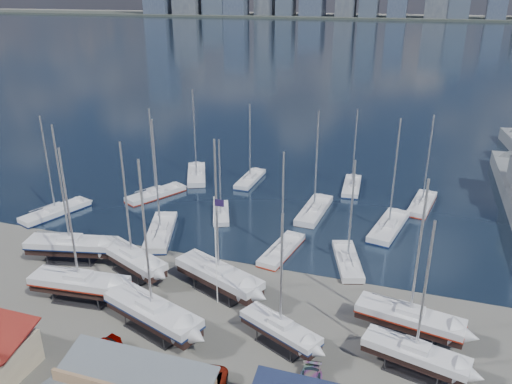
% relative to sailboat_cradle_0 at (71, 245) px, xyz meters
% --- Properties ---
extents(ground, '(1400.00, 1400.00, 0.00)m').
position_rel_sailboat_cradle_0_xyz_m(ground, '(19.72, -4.08, -2.13)').
color(ground, '#605E59').
rests_on(ground, ground).
extents(water, '(1400.00, 600.00, 0.40)m').
position_rel_sailboat_cradle_0_xyz_m(water, '(19.72, 305.92, -2.28)').
color(water, '#1A2D3D').
rests_on(water, ground).
extents(far_shore, '(1400.00, 80.00, 2.20)m').
position_rel_sailboat_cradle_0_xyz_m(far_shore, '(19.72, 565.92, -1.03)').
color(far_shore, '#2D332D').
rests_on(far_shore, ground).
extents(sailboat_cradle_0, '(11.05, 5.26, 17.12)m').
position_rel_sailboat_cradle_0_xyz_m(sailboat_cradle_0, '(0.00, 0.00, 0.00)').
color(sailboat_cradle_0, '#2D2D33').
rests_on(sailboat_cradle_0, ground).
extents(sailboat_cradle_1, '(10.82, 3.92, 17.04)m').
position_rel_sailboat_cradle_0_xyz_m(sailboat_cradle_1, '(6.25, -6.79, -0.00)').
color(sailboat_cradle_1, '#2D2D33').
rests_on(sailboat_cradle_1, ground).
extents(sailboat_cradle_2, '(10.11, 6.55, 16.07)m').
position_rel_sailboat_cradle_0_xyz_m(sailboat_cradle_2, '(8.73, -0.42, -0.05)').
color(sailboat_cradle_2, '#2D2D33').
rests_on(sailboat_cradle_2, ground).
extents(sailboat_cradle_3, '(11.39, 6.56, 17.63)m').
position_rel_sailboat_cradle_0_xyz_m(sailboat_cradle_3, '(16.15, -9.04, 0.03)').
color(sailboat_cradle_3, '#2D2D33').
rests_on(sailboat_cradle_3, ground).
extents(sailboat_cradle_4, '(11.09, 6.98, 17.46)m').
position_rel_sailboat_cradle_0_xyz_m(sailboat_cradle_4, '(19.66, -0.86, 0.02)').
color(sailboat_cradle_4, '#2D2D33').
rests_on(sailboat_cradle_4, ground).
extents(sailboat_cradle_5, '(8.50, 5.67, 13.62)m').
position_rel_sailboat_cradle_0_xyz_m(sailboat_cradle_5, '(28.38, -7.40, -0.18)').
color(sailboat_cradle_5, '#2D2D33').
rests_on(sailboat_cradle_5, ground).
extents(sailboat_cradle_6, '(10.36, 4.64, 16.17)m').
position_rel_sailboat_cradle_0_xyz_m(sailboat_cradle_6, '(39.61, -2.20, -0.05)').
color(sailboat_cradle_6, '#2D2D33').
rests_on(sailboat_cradle_6, ground).
extents(sailboat_cradle_7, '(9.23, 4.56, 14.62)m').
position_rel_sailboat_cradle_0_xyz_m(sailboat_cradle_7, '(40.28, -7.15, -0.12)').
color(sailboat_cradle_7, '#2D2D33').
rests_on(sailboat_cradle_7, ground).
extents(sailboat_moored_0, '(6.22, 10.77, 15.54)m').
position_rel_sailboat_cradle_0_xyz_m(sailboat_moored_0, '(-10.95, 10.60, -1.82)').
color(sailboat_moored_0, black).
rests_on(sailboat_moored_0, water).
extents(sailboat_moored_1, '(7.15, 10.20, 15.01)m').
position_rel_sailboat_cradle_0_xyz_m(sailboat_moored_1, '(-0.24, 21.36, -1.82)').
color(sailboat_moored_1, black).
rests_on(sailboat_moored_1, water).
extents(sailboat_moored_2, '(7.15, 11.09, 16.29)m').
position_rel_sailboat_cradle_0_xyz_m(sailboat_moored_2, '(2.29, 31.47, -1.81)').
color(sailboat_moored_2, black).
rests_on(sailboat_moored_2, water).
extents(sailboat_moored_3, '(6.70, 11.62, 16.77)m').
position_rel_sailboat_cradle_0_xyz_m(sailboat_moored_3, '(7.03, 9.38, -1.82)').
color(sailboat_moored_3, black).
rests_on(sailboat_moored_3, water).
extents(sailboat_moored_4, '(5.16, 8.31, 12.16)m').
position_rel_sailboat_cradle_0_xyz_m(sailboat_moored_4, '(12.37, 17.87, -1.80)').
color(sailboat_moored_4, black).
rests_on(sailboat_moored_4, water).
extents(sailboat_moored_5, '(2.84, 9.52, 14.16)m').
position_rel_sailboat_cradle_0_xyz_m(sailboat_moored_5, '(11.97, 32.41, -1.82)').
color(sailboat_moored_5, black).
rests_on(sailboat_moored_5, water).
extents(sailboat_moored_6, '(4.08, 9.65, 13.99)m').
position_rel_sailboat_cradle_0_xyz_m(sailboat_moored_6, '(23.85, 9.81, -1.82)').
color(sailboat_moored_6, black).
rests_on(sailboat_moored_6, water).
extents(sailboat_moored_7, '(3.74, 10.93, 16.23)m').
position_rel_sailboat_cradle_0_xyz_m(sailboat_moored_7, '(25.23, 22.86, -1.81)').
color(sailboat_moored_7, black).
rests_on(sailboat_moored_7, water).
extents(sailboat_moored_8, '(3.27, 9.62, 14.15)m').
position_rel_sailboat_cradle_0_xyz_m(sailboat_moored_8, '(29.14, 34.53, -1.82)').
color(sailboat_moored_8, black).
rests_on(sailboat_moored_8, water).
extents(sailboat_moored_9, '(5.18, 9.54, 13.87)m').
position_rel_sailboat_cradle_0_xyz_m(sailboat_moored_9, '(32.13, 9.64, -1.81)').
color(sailboat_moored_9, black).
rests_on(sailboat_moored_9, water).
extents(sailboat_moored_10, '(5.20, 11.42, 16.49)m').
position_rel_sailboat_cradle_0_xyz_m(sailboat_moored_10, '(36.18, 20.67, -1.82)').
color(sailboat_moored_10, black).
rests_on(sailboat_moored_10, water).
extents(sailboat_moored_11, '(4.44, 10.34, 14.96)m').
position_rel_sailboat_cradle_0_xyz_m(sailboat_moored_11, '(40.42, 30.45, -1.82)').
color(sailboat_moored_11, black).
rests_on(sailboat_moored_11, water).
extents(car_a, '(2.93, 4.86, 1.55)m').
position_rel_sailboat_cradle_0_xyz_m(car_a, '(13.30, -14.06, -1.35)').
color(car_a, gray).
rests_on(car_a, ground).
extents(car_b, '(4.28, 2.92, 1.33)m').
position_rel_sailboat_cradle_0_xyz_m(car_b, '(16.49, -14.50, -1.46)').
color(car_b, gray).
rests_on(car_b, ground).
extents(flagpole, '(1.08, 0.12, 12.21)m').
position_rel_sailboat_cradle_0_xyz_m(flagpole, '(20.29, -2.67, 4.92)').
color(flagpole, white).
rests_on(flagpole, ground).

